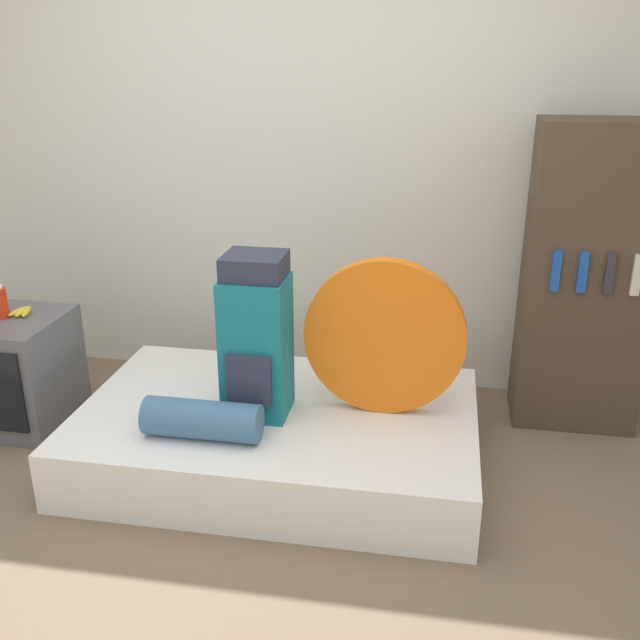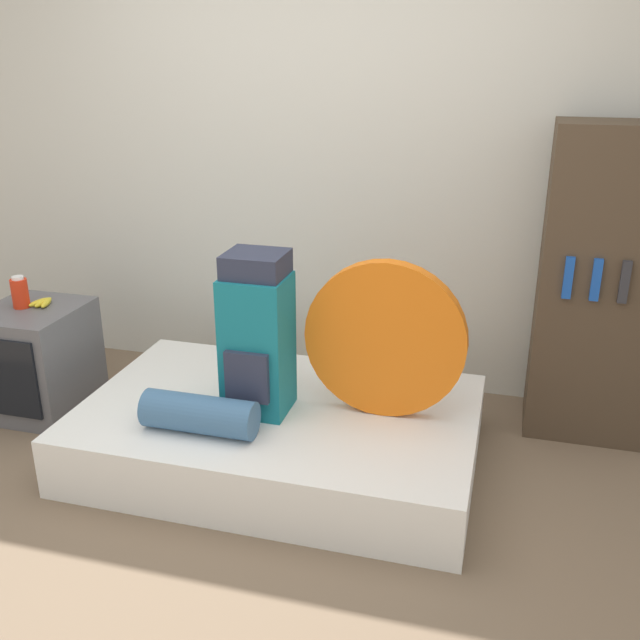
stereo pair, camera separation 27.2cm
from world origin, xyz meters
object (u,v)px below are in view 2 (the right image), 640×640
(canister, at_px, (20,293))
(sleeping_roll, at_px, (199,414))
(backpack, at_px, (257,336))
(television, at_px, (37,359))
(tent_bag, at_px, (385,339))
(bookshelf, at_px, (603,287))

(canister, bearing_deg, sleeping_roll, -21.32)
(backpack, height_order, sleeping_roll, backpack)
(backpack, distance_m, sleeping_roll, 0.42)
(backpack, bearing_deg, canister, 171.67)
(backpack, height_order, television, backpack)
(tent_bag, distance_m, bookshelf, 1.14)
(sleeping_roll, distance_m, bookshelf, 2.00)
(tent_bag, xyz_separation_m, canister, (-1.94, 0.09, 0.01))
(canister, height_order, bookshelf, bookshelf)
(sleeping_roll, xyz_separation_m, bookshelf, (1.68, 1.01, 0.40))
(tent_bag, bearing_deg, bookshelf, 33.68)
(television, relative_size, canister, 3.43)
(sleeping_roll, relative_size, canister, 2.99)
(bookshelf, bearing_deg, canister, -169.35)
(tent_bag, distance_m, canister, 1.94)
(backpack, distance_m, television, 1.39)
(backpack, distance_m, canister, 1.40)
(sleeping_roll, height_order, canister, canister)
(sleeping_roll, bearing_deg, canister, 158.68)
(television, height_order, bookshelf, bookshelf)
(backpack, relative_size, tent_bag, 1.03)
(backpack, xyz_separation_m, bookshelf, (1.50, 0.74, 0.13))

